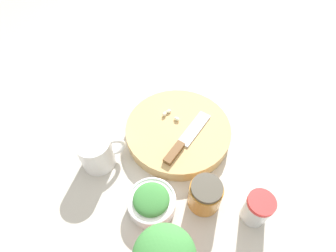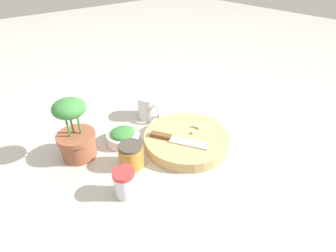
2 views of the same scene
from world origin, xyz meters
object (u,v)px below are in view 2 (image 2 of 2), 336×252
object	(u,v)px
honey_jar	(131,155)
potted_herb	(75,133)
cutting_board	(186,140)
chef_knife	(175,139)
herb_bowl	(123,136)
coffee_mug	(149,107)
spice_jar	(125,183)
garlic_cloves	(195,128)

from	to	relation	value
honey_jar	potted_herb	world-z (taller)	potted_herb
cutting_board	chef_knife	bearing A→B (deg)	174.29
chef_knife	herb_bowl	world-z (taller)	herb_bowl
herb_bowl	coffee_mug	bearing A→B (deg)	23.95
spice_jar	chef_knife	bearing A→B (deg)	13.88
honey_jar	chef_knife	bearing A→B (deg)	-10.70
chef_knife	potted_herb	distance (m)	0.32
cutting_board	chef_knife	world-z (taller)	chef_knife
chef_knife	coffee_mug	size ratio (longest dim) A/B	1.54
herb_bowl	spice_jar	xyz separation A→B (m)	(-0.12, -0.21, 0.02)
garlic_cloves	spice_jar	distance (m)	0.34
chef_knife	garlic_cloves	bearing A→B (deg)	148.47
herb_bowl	coffee_mug	size ratio (longest dim) A/B	0.95
herb_bowl	potted_herb	distance (m)	0.17
potted_herb	honey_jar	bearing A→B (deg)	-55.31
coffee_mug	cutting_board	bearing A→B (deg)	-92.50
cutting_board	garlic_cloves	bearing A→B (deg)	4.86
herb_bowl	honey_jar	xyz separation A→B (m)	(-0.04, -0.12, 0.01)
garlic_cloves	spice_jar	size ratio (longest dim) A/B	0.62
cutting_board	honey_jar	xyz separation A→B (m)	(-0.21, 0.03, 0.02)
garlic_cloves	honey_jar	distance (m)	0.26
cutting_board	coffee_mug	world-z (taller)	coffee_mug
chef_knife	coffee_mug	xyz separation A→B (m)	(0.06, 0.23, 0.00)
cutting_board	garlic_cloves	distance (m)	0.05
chef_knife	garlic_cloves	size ratio (longest dim) A/B	3.56
cutting_board	coffee_mug	xyz separation A→B (m)	(0.01, 0.23, 0.03)
spice_jar	honey_jar	xyz separation A→B (m)	(0.08, 0.09, -0.00)
potted_herb	herb_bowl	bearing A→B (deg)	-13.00
cutting_board	garlic_cloves	xyz separation A→B (m)	(0.05, 0.00, 0.02)
potted_herb	chef_knife	bearing A→B (deg)	-34.89
chef_knife	coffee_mug	bearing A→B (deg)	-136.17
honey_jar	garlic_cloves	bearing A→B (deg)	-6.86
garlic_cloves	honey_jar	world-z (taller)	honey_jar
cutting_board	spice_jar	size ratio (longest dim) A/B	3.49
garlic_cloves	honey_jar	xyz separation A→B (m)	(-0.26, 0.03, -0.00)
garlic_cloves	potted_herb	bearing A→B (deg)	152.99
cutting_board	potted_herb	size ratio (longest dim) A/B	1.41
chef_knife	garlic_cloves	xyz separation A→B (m)	(0.10, -0.00, 0.00)
cutting_board	potted_herb	world-z (taller)	potted_herb
herb_bowl	potted_herb	bearing A→B (deg)	167.00
chef_knife	honey_jar	size ratio (longest dim) A/B	2.33
chef_knife	honey_jar	distance (m)	0.16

